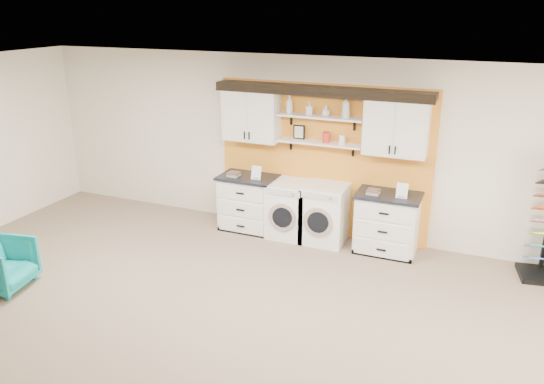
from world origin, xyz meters
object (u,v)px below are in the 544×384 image
at_px(base_cabinet_left, 249,202).
at_px(armchair, 1,265).
at_px(base_cabinet_right, 387,223).
at_px(dryer, 325,214).
at_px(washer, 290,209).

distance_m(base_cabinet_left, armchair, 3.70).
xyz_separation_m(base_cabinet_right, dryer, (-0.96, -0.00, 0.00)).
bearing_deg(base_cabinet_right, dryer, -179.80).
bearing_deg(washer, base_cabinet_left, 179.73).
height_order(washer, dryer, dryer).
bearing_deg(base_cabinet_right, armchair, -145.67).
xyz_separation_m(base_cabinet_left, armchair, (-2.15, -3.01, -0.13)).
height_order(base_cabinet_right, dryer, same).
height_order(base_cabinet_left, washer, base_cabinet_left).
distance_m(washer, armchair, 4.16).
xyz_separation_m(washer, armchair, (-2.88, -3.01, -0.13)).
bearing_deg(armchair, base_cabinet_left, -45.78).
relative_size(washer, dryer, 0.97).
distance_m(washer, dryer, 0.57).
distance_m(base_cabinet_left, washer, 0.73).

